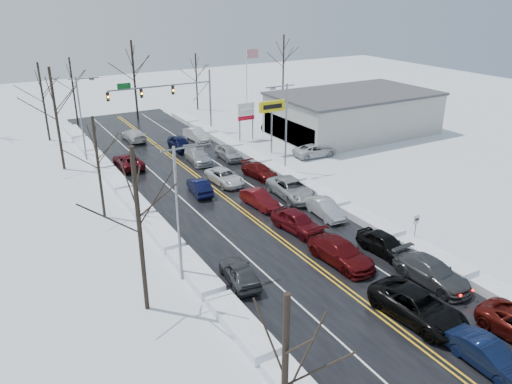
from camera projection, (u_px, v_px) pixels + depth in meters
ground at (263, 226)px, 39.58m from camera, size 160.00×160.00×0.00m
road_surface at (251, 217)px, 41.19m from camera, size 14.00×84.00×0.01m
snow_bank_left at (163, 238)px, 37.71m from camera, size 1.66×72.00×0.62m
snow_bank_right at (325, 199)px, 44.68m from camera, size 1.66×72.00×0.62m
traffic_signal_mast at (173, 93)px, 61.58m from camera, size 13.28×0.39×8.00m
tires_plus_sign at (272, 110)px, 55.36m from camera, size 3.20×0.34×6.00m
used_vehicles_sign at (246, 114)px, 60.82m from camera, size 2.20×0.22×4.65m
speed_limit_sign at (416, 224)px, 36.30m from camera, size 0.55×0.09×2.35m
flagpole at (248, 79)px, 68.40m from camera, size 1.87×1.20×10.00m
dealership_building at (353, 113)px, 64.04m from camera, size 20.40×12.40×5.30m
streetlight_ne at (284, 121)px, 49.41m from camera, size 3.20×0.25×9.00m
streetlight_sw at (180, 204)px, 30.55m from camera, size 3.20×0.25×9.00m
streetlight_nw at (82, 112)px, 53.05m from camera, size 3.20×0.25×9.00m
tree_left_a at (285, 365)px, 16.08m from camera, size 3.60×3.60×9.00m
tree_left_b at (137, 200)px, 26.84m from camera, size 4.00×4.00×10.00m
tree_left_c at (96, 148)px, 38.94m from camera, size 3.40×3.40×8.50m
tree_left_d at (54, 99)px, 49.34m from camera, size 4.20×4.20×10.50m
tree_left_e at (41, 87)px, 59.43m from camera, size 3.80×3.80×9.50m
tree_far_b at (72, 78)px, 67.39m from camera, size 3.60×3.60×9.00m
tree_far_c at (133, 65)px, 68.92m from camera, size 4.40×4.40×11.00m
tree_far_d at (196, 71)px, 75.37m from camera, size 3.40×3.40×8.50m
tree_far_e at (284, 54)px, 82.58m from camera, size 4.20×4.20×10.50m
queued_car_1 at (486, 367)px, 24.92m from camera, size 1.53×4.34×1.43m
queued_car_2 at (417, 319)px, 28.57m from camera, size 3.21×6.09×1.63m
queued_car_3 at (340, 262)px, 34.40m from camera, size 2.56×5.60×1.59m
queued_car_4 at (297, 231)px, 38.88m from camera, size 2.54×5.03×1.64m
queued_car_5 at (259, 206)px, 43.25m from camera, size 1.83×4.30×1.38m
queued_car_6 at (225, 183)px, 48.31m from camera, size 2.55×4.99×1.35m
queued_car_7 at (198, 162)px, 54.17m from camera, size 2.39×5.08×1.43m
queued_car_8 at (181, 150)px, 58.24m from camera, size 1.86×4.62×1.57m
queued_car_11 at (430, 282)px, 32.07m from camera, size 2.45×5.46×1.55m
queued_car_12 at (384, 253)px, 35.60m from camera, size 2.07×4.58×1.53m
queued_car_13 at (325, 216)px, 41.37m from camera, size 1.79×4.37×1.41m
queued_car_14 at (292, 197)px, 45.14m from camera, size 2.99×5.97×1.62m
queued_car_15 at (259, 177)px, 49.90m from camera, size 2.41×4.78×1.33m
queued_car_16 at (229, 159)px, 55.19m from camera, size 1.87×4.41×1.49m
queued_car_17 at (197, 140)px, 61.98m from camera, size 1.94×4.66×1.50m
oncoming_car_0 at (200, 193)px, 45.95m from camera, size 2.00×4.35×1.38m
oncoming_car_1 at (129, 167)px, 52.58m from camera, size 2.42×5.16×1.43m
oncoming_car_2 at (134, 141)px, 61.85m from camera, size 2.36×5.04×1.42m
oncoming_car_3 at (240, 282)px, 32.12m from camera, size 2.28×4.48×1.46m
parked_car_0 at (315, 156)px, 56.08m from camera, size 5.19×2.67×1.40m
parked_car_1 at (316, 143)px, 60.69m from camera, size 2.56×5.22×1.46m
parked_car_2 at (276, 134)px, 64.72m from camera, size 2.04×5.05×1.72m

